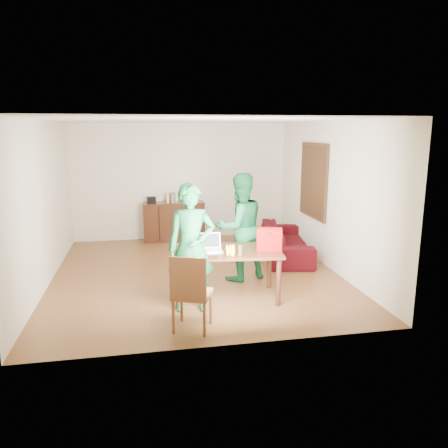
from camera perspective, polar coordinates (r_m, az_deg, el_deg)
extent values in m
cube|color=#462C11|center=(7.98, -3.66, -6.78)|extent=(5.00, 5.50, 0.10)
cube|color=white|center=(7.55, -3.96, 13.76)|extent=(5.00, 5.50, 0.10)
cube|color=beige|center=(10.40, -5.69, 5.57)|extent=(5.00, 0.10, 2.70)
cube|color=beige|center=(4.92, 0.16, -1.82)|extent=(5.00, 0.10, 2.70)
cube|color=beige|center=(7.76, -22.85, 2.41)|extent=(0.10, 5.50, 2.70)
cube|color=beige|center=(8.33, 13.91, 3.63)|extent=(0.10, 5.50, 2.70)
cube|color=#3F2614|center=(8.91, 11.59, 5.57)|extent=(0.04, 1.28, 1.48)
cube|color=#4D2E17|center=(8.90, 11.41, 5.57)|extent=(0.01, 1.18, 1.36)
cube|color=black|center=(10.24, -6.55, 0.34)|extent=(1.40, 0.45, 0.90)
cube|color=black|center=(10.13, -9.45, 3.11)|extent=(0.20, 0.14, 0.14)
cube|color=#A2A1AA|center=(10.19, -4.10, 3.31)|extent=(0.24, 0.22, 0.14)
ellipsoid|color=#1939A8|center=(10.17, -4.11, 3.90)|extent=(0.14, 0.14, 0.07)
cube|color=black|center=(6.61, 0.32, -3.59)|extent=(1.72, 1.09, 0.04)
cylinder|color=black|center=(6.35, -6.07, -7.94)|extent=(0.07, 0.07, 0.72)
cylinder|color=black|center=(6.47, 7.14, -7.58)|extent=(0.07, 0.07, 0.72)
cylinder|color=black|center=(7.07, -5.91, -5.84)|extent=(0.07, 0.07, 0.72)
cylinder|color=black|center=(7.17, 5.95, -5.56)|extent=(0.07, 0.07, 0.72)
cube|color=brown|center=(5.69, -4.17, -9.13)|extent=(0.60, 0.58, 0.05)
cube|color=brown|center=(5.41, -4.76, -7.07)|extent=(0.45, 0.20, 0.53)
imported|color=#125328|center=(6.15, -4.30, -3.15)|extent=(0.69, 0.48, 1.83)
imported|color=#145A2E|center=(7.43, 2.08, -0.41)|extent=(1.06, 0.92, 1.84)
cube|color=white|center=(6.53, -1.79, -3.53)|extent=(0.36, 0.26, 0.02)
cube|color=black|center=(6.49, -1.80, -2.44)|extent=(0.36, 0.10, 0.23)
cylinder|color=#503212|center=(6.31, 2.10, -3.33)|extent=(0.08, 0.08, 0.18)
cube|color=maroon|center=(6.61, 5.91, -2.24)|extent=(0.42, 0.31, 0.28)
imported|color=#360709|center=(9.02, 8.08, -2.22)|extent=(1.23, 2.27, 0.63)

